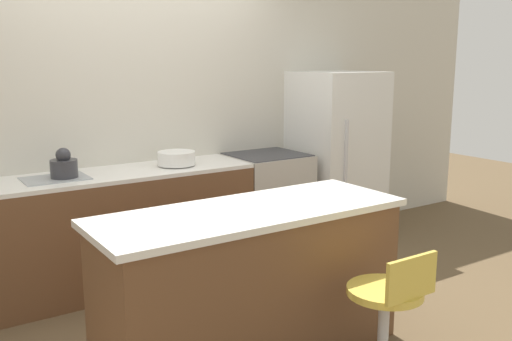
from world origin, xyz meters
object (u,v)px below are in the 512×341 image
Objects in this scene: stool_chair at (387,317)px; kettle at (64,166)px; oven_range at (267,204)px; refrigerator at (336,157)px; mixing_bowl at (176,158)px.

stool_chair is 2.42m from kettle.
refrigerator is (0.77, -0.04, 0.35)m from oven_range.
oven_range is 2.20m from stool_chair.
kettle is at bearing 180.00° from mixing_bowl.
refrigerator is 2.12× the size of stool_chair.
oven_range is at bearing 176.75° from refrigerator.
stool_chair is 3.57× the size of kettle.
refrigerator reaches higher than kettle.
mixing_bowl is (-0.89, -0.02, 0.50)m from oven_range.
stool_chair is 2.56× the size of mixing_bowl.
refrigerator is 5.42× the size of mixing_bowl.
refrigerator is 2.54m from stool_chair.
mixing_bowl is at bearing 179.14° from refrigerator.
mixing_bowl is (-0.22, 2.08, 0.57)m from stool_chair.
refrigerator reaches higher than oven_range.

